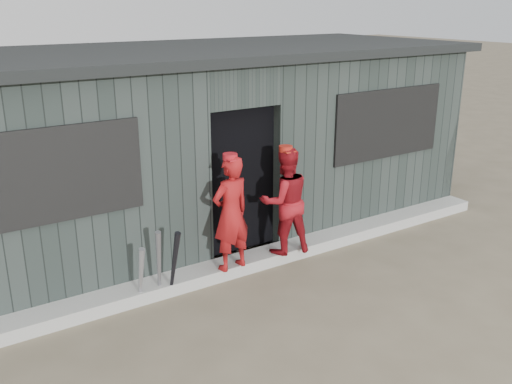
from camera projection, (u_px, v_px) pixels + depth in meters
ground at (351, 330)px, 5.88m from camera, size 80.00×80.00×0.00m
curb at (255, 260)px, 7.30m from camera, size 8.00×0.36×0.15m
bat_left at (141, 276)px, 6.24m from camera, size 0.08×0.23×0.72m
bat_mid at (159, 265)px, 6.36m from camera, size 0.13×0.25×0.87m
bat_right at (174, 265)px, 6.37m from camera, size 0.11×0.29×0.85m
player_red_left at (231, 213)px, 6.70m from camera, size 0.55×0.41×1.40m
player_red_right at (285, 201)px, 7.16m from camera, size 0.76×0.65×1.37m
player_grey_back at (241, 205)px, 7.65m from camera, size 0.66×0.48×1.23m
dugout at (192, 142)px, 8.25m from camera, size 8.30×3.30×2.62m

